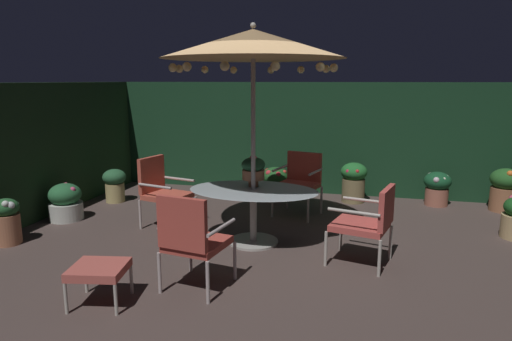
{
  "coord_description": "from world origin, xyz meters",
  "views": [
    {
      "loc": [
        1.21,
        -5.36,
        2.08
      ],
      "look_at": [
        -0.2,
        0.2,
        0.93
      ],
      "focal_mm": 31.79,
      "sensor_mm": 36.0,
      "label": 1
    }
  ],
  "objects": [
    {
      "name": "patio_umbrella",
      "position": [
        -0.2,
        0.06,
        2.49
      ],
      "size": [
        2.23,
        2.23,
        2.75
      ],
      "color": "#B4AEA4",
      "rests_on": "ground_plane"
    },
    {
      "name": "hedge_backdrop_left",
      "position": [
        -3.69,
        0.0,
        1.02
      ],
      "size": [
        0.3,
        6.4,
        2.04
      ],
      "primitive_type": "cube",
      "color": "#1E371E",
      "rests_on": "ground_plane"
    },
    {
      "name": "patio_dining_table",
      "position": [
        -0.2,
        0.06,
        0.56
      ],
      "size": [
        1.67,
        1.12,
        0.72
      ],
      "color": "#B5B1A9",
      "rests_on": "ground_plane"
    },
    {
      "name": "patio_chair_east",
      "position": [
        1.24,
        -0.3,
        0.53
      ],
      "size": [
        0.75,
        0.72,
        0.92
      ],
      "color": "#B9B2A7",
      "rests_on": "ground_plane"
    },
    {
      "name": "potted_plant_back_left",
      "position": [
        3.36,
        2.47,
        0.37
      ],
      "size": [
        0.49,
        0.49,
        0.69
      ],
      "color": "#A36745",
      "rests_on": "ground_plane"
    },
    {
      "name": "ground_plane",
      "position": [
        0.0,
        0.0,
        -0.01
      ],
      "size": [
        7.68,
        6.4,
        0.02
      ],
      "primitive_type": "cube",
      "color": "#4C3C38"
    },
    {
      "name": "potted_plant_right_far",
      "position": [
        -3.19,
        0.32,
        0.28
      ],
      "size": [
        0.49,
        0.49,
        0.56
      ],
      "color": "beige",
      "rests_on": "ground_plane"
    },
    {
      "name": "patio_chair_northeast",
      "position": [
        -0.44,
        -1.42,
        0.57
      ],
      "size": [
        0.67,
        0.69,
        1.0
      ],
      "color": "#BCAEAD",
      "rests_on": "ground_plane"
    },
    {
      "name": "potted_plant_left_far",
      "position": [
        -3.03,
        1.43,
        0.32
      ],
      "size": [
        0.39,
        0.39,
        0.57
      ],
      "color": "tan",
      "rests_on": "ground_plane"
    },
    {
      "name": "potted_plant_back_right",
      "position": [
        2.35,
        2.56,
        0.32
      ],
      "size": [
        0.44,
        0.45,
        0.57
      ],
      "color": "#A7614D",
      "rests_on": "ground_plane"
    },
    {
      "name": "patio_chair_north",
      "position": [
        -1.65,
        0.41,
        0.56
      ],
      "size": [
        0.73,
        0.69,
        1.0
      ],
      "color": "#BBAEAA",
      "rests_on": "ground_plane"
    },
    {
      "name": "ottoman_footrest",
      "position": [
        -1.19,
        -1.88,
        0.33
      ],
      "size": [
        0.57,
        0.54,
        0.38
      ],
      "color": "#BAB5A9",
      "rests_on": "ground_plane"
    },
    {
      "name": "hedge_backdrop_rear",
      "position": [
        0.0,
        3.05,
        1.02
      ],
      "size": [
        7.68,
        0.3,
        2.04
      ],
      "primitive_type": "cube",
      "color": "#163820",
      "rests_on": "ground_plane"
    },
    {
      "name": "potted_plant_front_corner",
      "position": [
        -0.39,
        2.37,
        0.28
      ],
      "size": [
        0.48,
        0.48,
        0.56
      ],
      "color": "tan",
      "rests_on": "ground_plane"
    },
    {
      "name": "patio_chair_southeast",
      "position": [
        0.19,
        1.49,
        0.57
      ],
      "size": [
        0.75,
        0.71,
        0.96
      ],
      "color": "#B8B1A8",
      "rests_on": "ground_plane"
    },
    {
      "name": "centerpiece_planter",
      "position": [
        -0.23,
        0.21,
        0.95
      ],
      "size": [
        0.31,
        0.31,
        0.41
      ],
      "color": "#AF6C47",
      "rests_on": "patio_dining_table"
    },
    {
      "name": "potted_plant_right_near",
      "position": [
        0.97,
        2.44,
        0.38
      ],
      "size": [
        0.45,
        0.45,
        0.69
      ],
      "color": "olive",
      "rests_on": "ground_plane"
    },
    {
      "name": "potted_plant_back_center",
      "position": [
        -3.25,
        -0.76,
        0.32
      ],
      "size": [
        0.33,
        0.33,
        0.6
      ],
      "color": "#A9694A",
      "rests_on": "ground_plane"
    }
  ]
}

